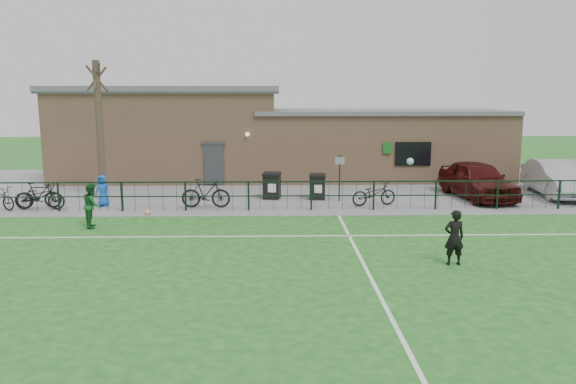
{
  "coord_description": "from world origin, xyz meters",
  "views": [
    {
      "loc": [
        -0.45,
        -13.94,
        4.73
      ],
      "look_at": [
        0.0,
        5.0,
        1.3
      ],
      "focal_mm": 35.0,
      "sensor_mm": 36.0,
      "label": 1
    }
  ],
  "objects_px": {
    "bicycle_d": "(206,193)",
    "sign_post": "(339,178)",
    "bicycle_e": "(374,194)",
    "car_maroon": "(477,180)",
    "spectator_child": "(103,191)",
    "ball_ground": "(147,212)",
    "bicycle_c": "(40,196)",
    "outfield_player": "(92,205)",
    "bare_tree": "(100,131)",
    "wheelie_bin_left": "(272,186)",
    "wheelie_bin_right": "(317,187)",
    "bicycle_b": "(39,195)",
    "car_silver": "(556,178)"
  },
  "relations": [
    {
      "from": "car_silver",
      "to": "spectator_child",
      "type": "xyz_separation_m",
      "value": [
        -19.84,
        -1.86,
        -0.15
      ]
    },
    {
      "from": "wheelie_bin_right",
      "to": "bicycle_d",
      "type": "bearing_deg",
      "value": -153.76
    },
    {
      "from": "sign_post",
      "to": "bicycle_d",
      "type": "relative_size",
      "value": 1.01
    },
    {
      "from": "sign_post",
      "to": "bicycle_e",
      "type": "xyz_separation_m",
      "value": [
        1.33,
        -0.98,
        -0.5
      ]
    },
    {
      "from": "sign_post",
      "to": "outfield_player",
      "type": "bearing_deg",
      "value": -154.37
    },
    {
      "from": "wheelie_bin_right",
      "to": "bicycle_e",
      "type": "distance_m",
      "value": 2.7
    },
    {
      "from": "car_maroon",
      "to": "outfield_player",
      "type": "bearing_deg",
      "value": -169.82
    },
    {
      "from": "bicycle_b",
      "to": "ball_ground",
      "type": "height_order",
      "value": "bicycle_b"
    },
    {
      "from": "wheelie_bin_left",
      "to": "bicycle_e",
      "type": "xyz_separation_m",
      "value": [
        4.24,
        -1.68,
        -0.03
      ]
    },
    {
      "from": "bare_tree",
      "to": "ball_ground",
      "type": "xyz_separation_m",
      "value": [
        2.63,
        -3.22,
        -2.89
      ]
    },
    {
      "from": "wheelie_bin_left",
      "to": "bicycle_e",
      "type": "distance_m",
      "value": 4.56
    },
    {
      "from": "bare_tree",
      "to": "car_maroon",
      "type": "height_order",
      "value": "bare_tree"
    },
    {
      "from": "spectator_child",
      "to": "ball_ground",
      "type": "relative_size",
      "value": 5.86
    },
    {
      "from": "sign_post",
      "to": "bicycle_c",
      "type": "relative_size",
      "value": 0.99
    },
    {
      "from": "bicycle_b",
      "to": "spectator_child",
      "type": "height_order",
      "value": "spectator_child"
    },
    {
      "from": "wheelie_bin_left",
      "to": "bicycle_b",
      "type": "distance_m",
      "value": 9.63
    },
    {
      "from": "bicycle_d",
      "to": "bicycle_e",
      "type": "bearing_deg",
      "value": -86.55
    },
    {
      "from": "wheelie_bin_right",
      "to": "car_maroon",
      "type": "bearing_deg",
      "value": 5.59
    },
    {
      "from": "sign_post",
      "to": "bare_tree",
      "type": "bearing_deg",
      "value": 176.23
    },
    {
      "from": "wheelie_bin_left",
      "to": "bicycle_b",
      "type": "relative_size",
      "value": 0.6
    },
    {
      "from": "wheelie_bin_left",
      "to": "bicycle_d",
      "type": "distance_m",
      "value": 3.32
    },
    {
      "from": "bicycle_b",
      "to": "bare_tree",
      "type": "bearing_deg",
      "value": -54.58
    },
    {
      "from": "bicycle_c",
      "to": "bicycle_e",
      "type": "height_order",
      "value": "bicycle_c"
    },
    {
      "from": "wheelie_bin_right",
      "to": "sign_post",
      "type": "relative_size",
      "value": 0.51
    },
    {
      "from": "bicycle_d",
      "to": "sign_post",
      "type": "bearing_deg",
      "value": -76.19
    },
    {
      "from": "wheelie_bin_left",
      "to": "ball_ground",
      "type": "relative_size",
      "value": 4.82
    },
    {
      "from": "bicycle_c",
      "to": "bicycle_d",
      "type": "bearing_deg",
      "value": -86.27
    },
    {
      "from": "bare_tree",
      "to": "bicycle_c",
      "type": "bearing_deg",
      "value": -131.77
    },
    {
      "from": "bicycle_c",
      "to": "car_maroon",
      "type": "bearing_deg",
      "value": -81.66
    },
    {
      "from": "car_silver",
      "to": "spectator_child",
      "type": "bearing_deg",
      "value": -168.74
    },
    {
      "from": "outfield_player",
      "to": "bare_tree",
      "type": "bearing_deg",
      "value": 0.07
    },
    {
      "from": "bicycle_b",
      "to": "bicycle_d",
      "type": "relative_size",
      "value": 0.89
    },
    {
      "from": "sign_post",
      "to": "car_maroon",
      "type": "distance_m",
      "value": 6.22
    },
    {
      "from": "spectator_child",
      "to": "bicycle_d",
      "type": "bearing_deg",
      "value": 6.03
    },
    {
      "from": "car_silver",
      "to": "wheelie_bin_left",
      "type": "bearing_deg",
      "value": -172.66
    },
    {
      "from": "wheelie_bin_right",
      "to": "outfield_player",
      "type": "height_order",
      "value": "outfield_player"
    },
    {
      "from": "car_maroon",
      "to": "bicycle_b",
      "type": "relative_size",
      "value": 2.73
    },
    {
      "from": "wheelie_bin_right",
      "to": "ball_ground",
      "type": "bearing_deg",
      "value": -150.34
    },
    {
      "from": "spectator_child",
      "to": "wheelie_bin_right",
      "type": "bearing_deg",
      "value": 20.3
    },
    {
      "from": "wheelie_bin_right",
      "to": "bicycle_e",
      "type": "xyz_separation_m",
      "value": [
        2.23,
        -1.51,
        -0.01
      ]
    },
    {
      "from": "wheelie_bin_left",
      "to": "outfield_player",
      "type": "relative_size",
      "value": 0.68
    },
    {
      "from": "sign_post",
      "to": "wheelie_bin_left",
      "type": "bearing_deg",
      "value": 166.48
    },
    {
      "from": "bicycle_c",
      "to": "outfield_player",
      "type": "bearing_deg",
      "value": -131.96
    },
    {
      "from": "car_silver",
      "to": "bicycle_d",
      "type": "relative_size",
      "value": 2.43
    },
    {
      "from": "bicycle_d",
      "to": "outfield_player",
      "type": "height_order",
      "value": "outfield_player"
    },
    {
      "from": "wheelie_bin_left",
      "to": "car_maroon",
      "type": "height_order",
      "value": "car_maroon"
    },
    {
      "from": "wheelie_bin_right",
      "to": "sign_post",
      "type": "distance_m",
      "value": 1.16
    },
    {
      "from": "sign_post",
      "to": "bicycle_b",
      "type": "xyz_separation_m",
      "value": [
        -12.35,
        -1.21,
        -0.47
      ]
    },
    {
      "from": "outfield_player",
      "to": "bicycle_c",
      "type": "bearing_deg",
      "value": 33.12
    },
    {
      "from": "car_maroon",
      "to": "ball_ground",
      "type": "distance_m",
      "value": 14.25
    }
  ]
}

